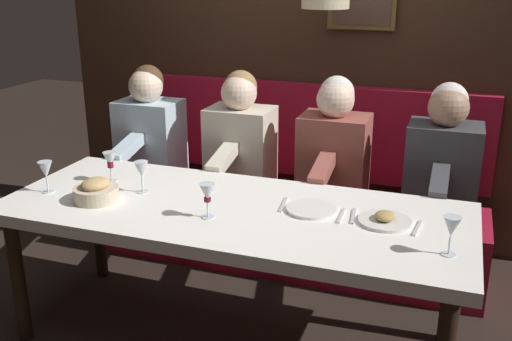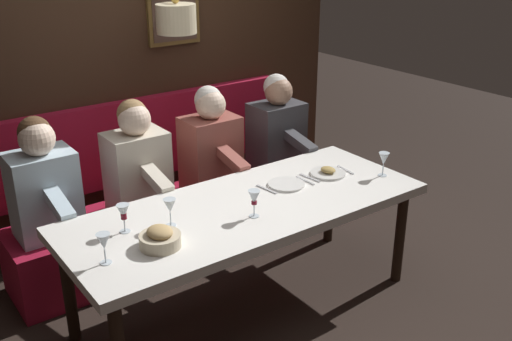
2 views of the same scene
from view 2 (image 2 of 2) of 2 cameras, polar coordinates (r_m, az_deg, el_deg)
The scene contains 16 objects.
ground_plane at distance 3.96m, azimuth -0.79°, elevation -12.98°, with size 12.00×12.00×0.00m, color black.
dining_table at distance 3.61m, azimuth -0.85°, elevation -4.24°, with size 0.90×2.25×0.74m.
banquette_bench at distance 4.49m, azimuth -7.44°, elevation -5.18°, with size 0.52×2.45×0.45m, color maroon.
back_wall_panel at distance 4.59m, azimuth -11.66°, elevation 10.42°, with size 0.59×3.65×2.90m.
diner_nearest at distance 4.72m, azimuth 2.04°, elevation 4.20°, with size 0.60×0.40×0.79m.
diner_near at distance 4.38m, azimuth -4.37°, elevation 2.68°, with size 0.60×0.40×0.79m.
diner_middle at distance 4.12m, azimuth -11.40°, elevation 0.98°, with size 0.60×0.40×0.79m.
diner_far at distance 3.92m, azimuth -19.85°, elevation -1.09°, with size 0.60×0.40×0.79m.
place_setting_0 at distance 4.03m, azimuth 6.95°, elevation -0.17°, with size 0.24×0.32×0.05m.
place_setting_1 at distance 3.84m, azimuth 2.94°, elevation -1.34°, with size 0.24×0.32×0.01m.
wine_glass_0 at distance 4.03m, azimuth 12.21°, elevation 1.05°, with size 0.07×0.07×0.16m.
wine_glass_1 at distance 3.02m, azimuth -14.47°, elevation -6.73°, with size 0.07×0.07×0.16m.
wine_glass_2 at distance 3.32m, azimuth -8.30°, elevation -3.48°, with size 0.07×0.07×0.16m.
wine_glass_3 at distance 3.30m, azimuth -12.66°, elevation -4.00°, with size 0.07×0.07×0.16m.
wine_glass_4 at distance 3.38m, azimuth -0.18°, elevation -2.69°, with size 0.07×0.07×0.16m.
bread_bowl at distance 3.15m, azimuth -9.22°, elevation -6.47°, with size 0.22×0.22×0.12m.
Camera 2 is at (-2.63, 1.86, 2.30)m, focal length 41.51 mm.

